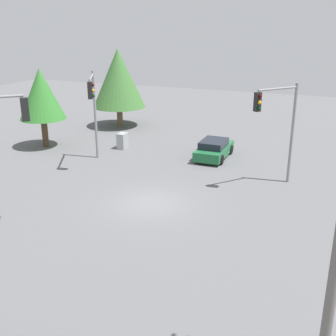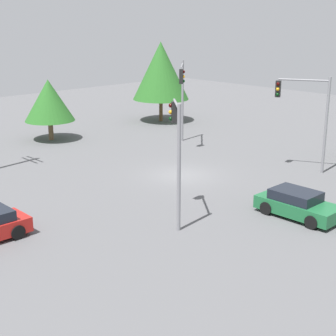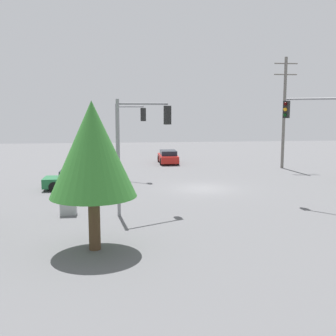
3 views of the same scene
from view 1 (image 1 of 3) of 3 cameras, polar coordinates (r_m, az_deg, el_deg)
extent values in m
plane|color=#5B5B5E|center=(23.10, -2.26, -4.78)|extent=(80.00, 80.00, 0.00)
cube|color=#1E6638|center=(30.76, 6.28, 2.36)|extent=(4.25, 1.89, 0.67)
cube|color=black|center=(30.40, 6.20, 3.31)|extent=(2.34, 1.66, 0.50)
cylinder|color=black|center=(32.26, 5.39, 2.86)|extent=(0.68, 0.22, 0.68)
cylinder|color=black|center=(31.82, 8.48, 2.49)|extent=(0.68, 0.22, 0.68)
cylinder|color=black|center=(29.86, 3.90, 1.54)|extent=(0.68, 0.22, 0.68)
cylinder|color=black|center=(29.37, 7.22, 1.13)|extent=(0.68, 0.22, 0.68)
cylinder|color=gray|center=(30.37, -9.81, 7.03)|extent=(0.18, 0.18, 6.24)
cylinder|color=gray|center=(28.34, -10.35, 12.03)|extent=(2.84, 1.58, 0.12)
cube|color=black|center=(26.87, -10.52, 10.29)|extent=(0.43, 0.41, 1.05)
sphere|color=#360503|center=(26.81, -10.19, 11.02)|extent=(0.22, 0.22, 0.22)
sphere|color=orange|center=(26.86, -10.14, 10.31)|extent=(0.22, 0.22, 0.22)
sphere|color=black|center=(26.91, -10.10, 9.60)|extent=(0.22, 0.22, 0.22)
cube|color=black|center=(20.10, -18.81, 7.51)|extent=(0.44, 0.44, 1.05)
sphere|color=#360503|center=(20.21, -18.94, 8.53)|extent=(0.22, 0.22, 0.22)
sphere|color=orange|center=(20.27, -18.83, 7.60)|extent=(0.22, 0.22, 0.22)
sphere|color=black|center=(20.33, -18.73, 6.68)|extent=(0.22, 0.22, 0.22)
cylinder|color=gray|center=(26.23, 16.47, 4.43)|extent=(0.18, 0.18, 6.09)
cylinder|color=gray|center=(24.74, 14.69, 10.35)|extent=(2.24, 1.89, 0.12)
cube|color=black|center=(23.92, 12.03, 8.75)|extent=(0.44, 0.43, 1.05)
sphere|color=#360503|center=(23.73, 12.36, 9.47)|extent=(0.22, 0.22, 0.22)
sphere|color=orange|center=(23.79, 12.30, 8.67)|extent=(0.22, 0.22, 0.22)
sphere|color=black|center=(23.85, 12.24, 7.88)|extent=(0.22, 0.22, 0.22)
cube|color=#9EA0A3|center=(32.98, -6.19, 3.68)|extent=(0.86, 0.60, 1.22)
cylinder|color=#4C3823|center=(34.63, -16.33, 4.62)|extent=(0.48, 0.48, 2.23)
cone|color=#337A2D|center=(34.03, -16.81, 9.58)|extent=(3.52, 3.52, 3.85)
cylinder|color=brown|center=(40.29, -6.54, 6.97)|extent=(0.54, 0.54, 1.82)
cone|color=#3D7033|center=(39.69, -6.74, 11.98)|extent=(4.87, 4.87, 5.28)
camera|label=2|loc=(43.71, 42.37, 14.98)|focal=55.00mm
camera|label=3|loc=(45.70, -35.18, 11.37)|focal=45.00mm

